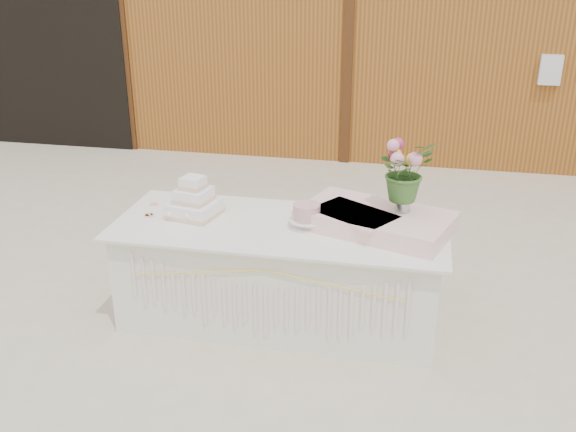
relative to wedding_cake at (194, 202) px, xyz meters
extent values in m
plane|color=beige|center=(0.66, -0.05, -0.87)|extent=(80.00, 80.00, 0.00)
cube|color=#975A1F|center=(0.66, 5.95, 0.63)|extent=(12.00, 4.00, 3.00)
cube|color=black|center=(-3.54, 3.93, 0.23)|extent=(2.40, 0.08, 2.20)
cube|color=white|center=(0.66, -0.05, -0.50)|extent=(2.28, 0.88, 0.75)
cube|color=white|center=(0.66, -0.05, -0.11)|extent=(2.40, 1.00, 0.02)
cube|color=white|center=(0.00, 0.00, -0.05)|extent=(0.38, 0.38, 0.11)
cube|color=beige|center=(0.00, 0.00, -0.08)|extent=(0.40, 0.40, 0.03)
cube|color=white|center=(0.00, 0.00, 0.06)|extent=(0.27, 0.27, 0.10)
cube|color=beige|center=(0.00, 0.00, 0.03)|extent=(0.29, 0.29, 0.03)
cube|color=white|center=(0.00, 0.00, 0.15)|extent=(0.18, 0.18, 0.09)
cube|color=beige|center=(0.00, 0.00, 0.13)|extent=(0.19, 0.19, 0.03)
cylinder|color=white|center=(0.86, -0.06, -0.10)|extent=(0.21, 0.21, 0.01)
cylinder|color=white|center=(0.86, -0.06, -0.07)|extent=(0.06, 0.06, 0.04)
cylinder|color=white|center=(0.86, -0.06, -0.04)|extent=(0.25, 0.25, 0.01)
cylinder|color=#C78F96|center=(0.86, -0.06, 0.02)|extent=(0.19, 0.19, 0.11)
cube|color=#FFCFCD|center=(1.34, 0.03, -0.04)|extent=(1.17, 0.90, 0.13)
cylinder|color=#B9B9BE|center=(1.52, 0.07, 0.09)|extent=(0.10, 0.10, 0.13)
imported|color=#3B6829|center=(1.52, 0.07, 0.38)|extent=(0.51, 0.51, 0.43)
camera|label=1|loc=(1.58, -4.19, 1.73)|focal=40.00mm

